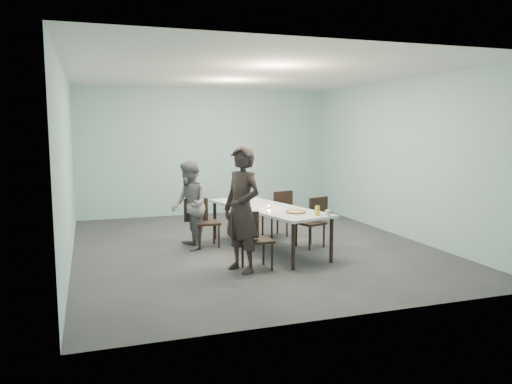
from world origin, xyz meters
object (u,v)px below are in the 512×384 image
object	(u,v)px
beer_glass	(317,211)
water_tumbler	(328,213)
chair_far_right	(278,210)
chair_near_right	(314,218)
chair_far_left	(202,219)
pizza	(296,212)
table	(268,210)
diner_near	(242,209)
diner_far	(190,205)
chair_near_left	(252,236)
side_plate	(294,211)
tealight	(269,207)
amber_tumbler	(244,199)

from	to	relation	value
beer_glass	water_tumbler	distance (m)	0.16
chair_far_right	chair_near_right	bearing A→B (deg)	95.12
chair_far_left	pizza	world-z (taller)	chair_far_left
table	beer_glass	size ratio (longest dim) A/B	18.28
table	water_tumbler	bearing A→B (deg)	-63.10
chair_far_right	diner_near	size ratio (longest dim) A/B	0.48
table	diner_far	xyz separation A→B (m)	(-1.25, 0.47, 0.07)
chair_far_left	beer_glass	world-z (taller)	beer_glass
chair_near_right	pizza	size ratio (longest dim) A/B	2.56
chair_far_left	chair_near_left	bearing A→B (deg)	-76.07
chair_far_left	pizza	xyz separation A→B (m)	(1.22, -1.28, 0.27)
chair_near_right	water_tumbler	bearing A→B (deg)	57.42
chair_near_right	side_plate	xyz separation A→B (m)	(-0.61, -0.56, 0.25)
diner_near	tealight	distance (m)	1.19
pizza	water_tumbler	xyz separation A→B (m)	(0.37, -0.37, 0.03)
chair_far_left	chair_far_right	size ratio (longest dim) A/B	1.00
beer_glass	amber_tumbler	world-z (taller)	beer_glass
chair_far_left	chair_far_right	bearing A→B (deg)	14.70
amber_tumbler	diner_near	bearing A→B (deg)	-108.26
chair_near_right	side_plate	distance (m)	0.87
chair_far_right	amber_tumbler	distance (m)	0.82
pizza	side_plate	distance (m)	0.17
side_plate	chair_far_right	bearing A→B (deg)	78.03
table	amber_tumbler	distance (m)	0.79
chair_far_left	diner_near	distance (m)	1.68
chair_far_left	diner_near	size ratio (longest dim) A/B	0.48
diner_near	side_plate	size ratio (longest dim) A/B	10.16
chair_near_left	beer_glass	size ratio (longest dim) A/B	5.80
chair_near_left	diner_near	size ratio (longest dim) A/B	0.48
table	beer_glass	bearing A→B (deg)	-67.74
pizza	amber_tumbler	world-z (taller)	amber_tumbler
chair_near_right	chair_far_right	distance (m)	1.02
diner_far	water_tumbler	world-z (taller)	diner_far
table	chair_far_right	bearing A→B (deg)	59.27
chair_far_right	beer_glass	world-z (taller)	beer_glass
chair_near_left	amber_tumbler	size ratio (longest dim) A/B	10.88
chair_far_left	side_plate	distance (m)	1.70
chair_far_right	chair_far_left	bearing A→B (deg)	3.79
tealight	amber_tumbler	world-z (taller)	amber_tumbler
chair_near_right	amber_tumbler	size ratio (longest dim) A/B	10.88
diner_near	water_tumbler	xyz separation A→B (m)	(1.36, -0.04, -0.12)
chair_near_left	water_tumbler	bearing A→B (deg)	-6.03
diner_near	diner_far	bearing A→B (deg)	170.34
water_tumbler	pizza	bearing A→B (deg)	135.40
chair_near_right	chair_far_right	xyz separation A→B (m)	(-0.29, 0.98, 0.00)
side_plate	water_tumbler	xyz separation A→B (m)	(0.33, -0.53, 0.04)
chair_far_right	beer_glass	distance (m)	2.03
diner_near	chair_far_right	bearing A→B (deg)	120.04
diner_near	pizza	xyz separation A→B (m)	(0.98, 0.33, -0.15)
chair_far_right	pizza	world-z (taller)	chair_far_right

